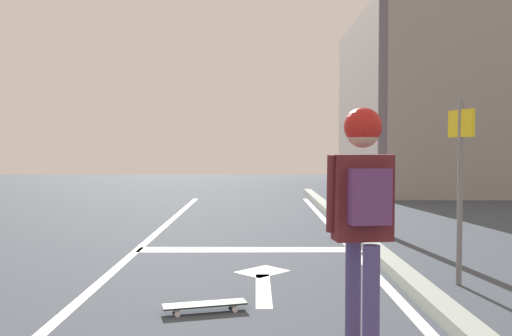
# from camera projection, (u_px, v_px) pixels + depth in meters

# --- Properties ---
(lane_line_center) EXTENTS (0.12, 20.00, 0.01)m
(lane_line_center) POSITION_uv_depth(u_px,v_px,m) (95.00, 287.00, 5.96)
(lane_line_center) COLOR silver
(lane_line_center) RESTS_ON ground
(lane_line_curbside) EXTENTS (0.12, 20.00, 0.01)m
(lane_line_curbside) POSITION_uv_depth(u_px,v_px,m) (388.00, 287.00, 5.95)
(lane_line_curbside) COLOR silver
(lane_line_curbside) RESTS_ON ground
(stop_bar) EXTENTS (3.32, 0.40, 0.01)m
(stop_bar) POSITION_uv_depth(u_px,v_px,m) (251.00, 250.00, 8.12)
(stop_bar) COLOR silver
(stop_bar) RESTS_ON ground
(lane_arrow_stem) EXTENTS (0.16, 1.40, 0.01)m
(lane_arrow_stem) POSITION_uv_depth(u_px,v_px,m) (264.00, 290.00, 5.86)
(lane_arrow_stem) COLOR silver
(lane_arrow_stem) RESTS_ON ground
(lane_arrow_head) EXTENTS (0.71, 0.71, 0.01)m
(lane_arrow_head) POSITION_uv_depth(u_px,v_px,m) (263.00, 271.00, 6.71)
(lane_arrow_head) COLOR silver
(lane_arrow_head) RESTS_ON ground
(curb_strip) EXTENTS (0.24, 24.00, 0.14)m
(curb_strip) POSITION_uv_depth(u_px,v_px,m) (411.00, 281.00, 5.95)
(curb_strip) COLOR #94A19B
(curb_strip) RESTS_ON ground
(skater) EXTENTS (0.47, 0.63, 1.70)m
(skater) POSITION_uv_depth(u_px,v_px,m) (364.00, 200.00, 3.66)
(skater) COLOR #473F79
(skater) RESTS_ON skateboard
(spare_skateboard) EXTENTS (0.80, 0.38, 0.08)m
(spare_skateboard) POSITION_uv_depth(u_px,v_px,m) (206.00, 305.00, 5.08)
(spare_skateboard) COLOR #202925
(spare_skateboard) RESTS_ON ground
(street_sign_post) EXTENTS (0.14, 0.44, 2.03)m
(street_sign_post) POSITION_uv_depth(u_px,v_px,m) (461.00, 164.00, 6.01)
(street_sign_post) COLOR slate
(street_sign_post) RESTS_ON ground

